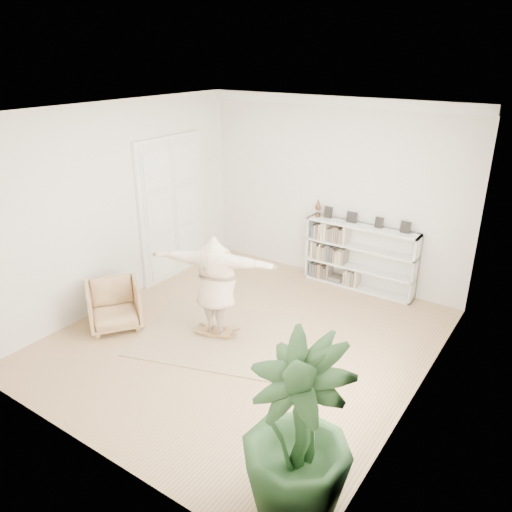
{
  "coord_description": "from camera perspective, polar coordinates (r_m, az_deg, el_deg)",
  "views": [
    {
      "loc": [
        4.09,
        -5.7,
        4.38
      ],
      "look_at": [
        -0.05,
        0.4,
        1.32
      ],
      "focal_mm": 35.0,
      "sensor_mm": 36.0,
      "label": 1
    }
  ],
  "objects": [
    {
      "name": "houseplant",
      "position": [
        5.08,
        4.72,
        -19.4
      ],
      "size": [
        1.42,
        1.42,
        1.98
      ],
      "primitive_type": "imported",
      "rotation": [
        0.0,
        0.0,
        -0.35
      ],
      "color": "#2A5028",
      "rests_on": "floor"
    },
    {
      "name": "armchair",
      "position": [
        8.77,
        -15.91,
        -5.42
      ],
      "size": [
        1.19,
        1.18,
        0.78
      ],
      "primitive_type": "imported",
      "rotation": [
        0.0,
        0.0,
        0.94
      ],
      "color": "tan",
      "rests_on": "floor"
    },
    {
      "name": "doors",
      "position": [
        10.2,
        -9.57,
        5.25
      ],
      "size": [
        0.09,
        1.78,
        2.92
      ],
      "color": "white",
      "rests_on": "floor"
    },
    {
      "name": "person",
      "position": [
        7.93,
        -4.64,
        -3.09
      ],
      "size": [
        2.12,
        1.16,
        1.66
      ],
      "primitive_type": "imported",
      "rotation": [
        0.0,
        0.0,
        3.46
      ],
      "color": "beige",
      "rests_on": "rocker_board"
    },
    {
      "name": "rocker_board",
      "position": [
        8.35,
        -4.45,
        -8.6
      ],
      "size": [
        0.55,
        0.43,
        0.1
      ],
      "rotation": [
        0.0,
        0.0,
        0.31
      ],
      "color": "#8D5F38",
      "rests_on": "rug"
    },
    {
      "name": "room_shell",
      "position": [
        9.6,
        9.21,
        17.09
      ],
      "size": [
        6.0,
        6.0,
        6.0
      ],
      "color": "silver",
      "rests_on": "floor"
    },
    {
      "name": "bookshelf",
      "position": [
        9.89,
        11.76,
        -0.19
      ],
      "size": [
        2.2,
        0.35,
        1.64
      ],
      "color": "silver",
      "rests_on": "floor"
    },
    {
      "name": "floor",
      "position": [
        8.27,
        -1.28,
        -9.42
      ],
      "size": [
        6.0,
        6.0,
        0.0
      ],
      "primitive_type": "plane",
      "color": "#936E4C",
      "rests_on": "ground"
    },
    {
      "name": "rug",
      "position": [
        8.38,
        -4.44,
        -8.93
      ],
      "size": [
        2.99,
        2.67,
        0.02
      ],
      "primitive_type": "cube",
      "rotation": [
        0.0,
        0.0,
        0.31
      ],
      "color": "tan",
      "rests_on": "floor"
    }
  ]
}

